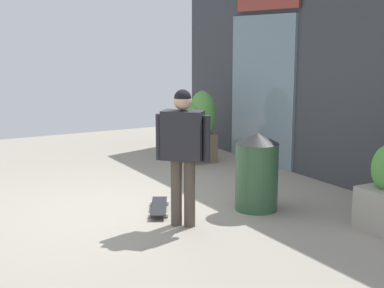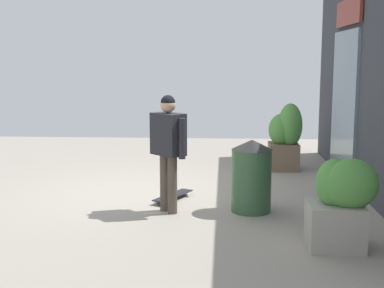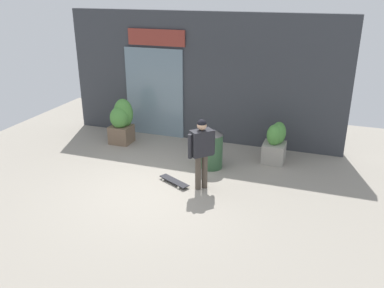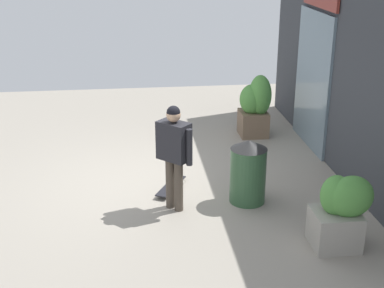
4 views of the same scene
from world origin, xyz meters
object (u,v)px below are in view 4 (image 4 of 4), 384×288
object	(u,v)px
skateboard	(171,186)
planter_box_left	(255,105)
skateboarder	(174,148)
trash_bin	(248,171)
planter_box_right	(340,211)

from	to	relation	value
skateboard	planter_box_left	size ratio (longest dim) A/B	0.65
skateboarder	skateboard	xyz separation A→B (m)	(-0.64, -0.00, -0.91)
skateboard	trash_bin	world-z (taller)	trash_bin
trash_bin	planter_box_right	bearing A→B (deg)	32.38
skateboarder	planter_box_right	xyz separation A→B (m)	(1.29, 2.01, -0.46)
skateboarder	skateboard	bearing A→B (deg)	43.81
skateboard	trash_bin	bearing A→B (deg)	-87.81
planter_box_right	skateboard	bearing A→B (deg)	-133.89
planter_box_left	trash_bin	world-z (taller)	planter_box_left
skateboard	skateboarder	bearing A→B (deg)	-152.29
skateboarder	planter_box_left	size ratio (longest dim) A/B	1.27
planter_box_left	planter_box_right	world-z (taller)	planter_box_left
skateboard	trash_bin	xyz separation A→B (m)	(0.53, 1.12, 0.44)
skateboarder	trash_bin	xyz separation A→B (m)	(-0.11, 1.12, -0.47)
skateboarder	trash_bin	size ratio (longest dim) A/B	1.61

